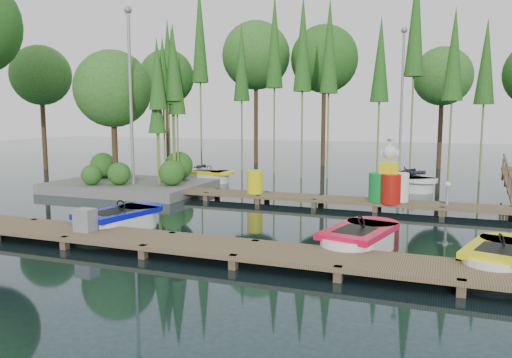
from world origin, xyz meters
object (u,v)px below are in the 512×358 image
(boat_red, at_px, (359,241))
(utility_cabinet, at_px, (85,220))
(boat_yellow_far, at_px, (207,176))
(drum_cluster, at_px, (389,183))
(island, at_px, (126,113))
(boat_blue, at_px, (119,221))
(yellow_barrel, at_px, (255,182))

(boat_red, distance_m, utility_cabinet, 6.59)
(boat_yellow_far, xyz_separation_m, drum_cluster, (8.73, -4.32, 0.67))
(utility_cabinet, bearing_deg, boat_yellow_far, 101.36)
(island, bearing_deg, boat_yellow_far, 59.33)
(boat_blue, bearing_deg, drum_cluster, 52.19)
(boat_blue, xyz_separation_m, boat_red, (6.43, 0.22, -0.00))
(island, relative_size, boat_red, 2.33)
(drum_cluster, bearing_deg, boat_yellow_far, 153.64)
(utility_cabinet, bearing_deg, island, 118.58)
(yellow_barrel, bearing_deg, drum_cluster, -1.91)
(boat_red, xyz_separation_m, drum_cluster, (0.10, 5.25, 0.67))
(boat_blue, distance_m, boat_red, 6.43)
(utility_cabinet, height_order, yellow_barrel, yellow_barrel)
(island, distance_m, boat_blue, 8.21)
(boat_blue, bearing_deg, utility_cabinet, -76.16)
(island, height_order, boat_blue, island)
(boat_blue, bearing_deg, boat_yellow_far, 114.92)
(island, xyz_separation_m, utility_cabinet, (4.24, -7.79, -2.61))
(yellow_barrel, bearing_deg, island, 172.49)
(drum_cluster, bearing_deg, utility_cabinet, -133.45)
(island, relative_size, drum_cluster, 3.12)
(boat_yellow_far, xyz_separation_m, yellow_barrel, (3.99, -4.17, 0.45))
(island, height_order, drum_cluster, island)
(boat_blue, distance_m, drum_cluster, 8.53)
(island, distance_m, yellow_barrel, 6.53)
(boat_red, bearing_deg, utility_cabinet, -152.99)
(boat_yellow_far, height_order, drum_cluster, drum_cluster)
(island, distance_m, boat_yellow_far, 4.89)
(boat_red, relative_size, yellow_barrel, 3.44)
(utility_cabinet, relative_size, yellow_barrel, 0.66)
(boat_yellow_far, bearing_deg, boat_red, -24.50)
(boat_red, bearing_deg, yellow_barrel, 143.62)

